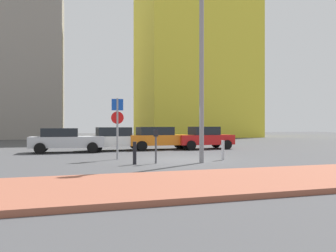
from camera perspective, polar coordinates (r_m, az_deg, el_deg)
The scene contains 13 objects.
ground_plane at distance 15.30m, azimuth 2.17°, elevation -6.01°, with size 120.00×120.00×0.00m, color #424244.
sidewalk_brick at distance 9.63m, azimuth 14.49°, elevation -9.16°, with size 40.00×3.86×0.14m, color #93513D.
parked_car_silver at distance 20.63m, azimuth -17.55°, elevation -2.33°, with size 4.36×2.02×1.47m.
parked_car_white at distance 21.44m, azimuth -9.12°, elevation -2.17°, with size 4.16×2.10×1.52m.
parked_car_orange at distance 22.09m, azimuth -1.46°, elevation -2.08°, with size 4.64×2.12×1.54m.
parked_car_red at distance 22.82m, azimuth 6.36°, elevation -2.04°, with size 3.95×2.01×1.56m.
parking_sign_post at distance 15.76m, azimuth -8.88°, elevation 0.88°, with size 0.60×0.10×2.93m.
parking_meter at distance 13.89m, azimuth -2.15°, elevation -2.79°, with size 0.18×0.14×1.43m.
street_lamp at distance 14.49m, azimuth 5.92°, elevation 12.04°, with size 0.70×0.36×7.97m.
traffic_bollard_near at distance 13.60m, azimuth -5.88°, elevation -4.75°, with size 0.15×0.15×0.95m, color black.
traffic_bollard_mid at distance 15.51m, azimuth 9.62°, elevation -4.21°, with size 0.15×0.15×0.93m, color #B7B7BC.
building_colorful_midrise at distance 51.20m, azimuth 4.49°, elevation 14.65°, with size 15.85×13.87×29.09m, color gold.
building_under_construction at distance 49.78m, azimuth -26.00°, elevation 10.29°, with size 13.79×14.34×20.98m, color gray.
Camera 1 is at (-4.92, -14.40, 1.60)m, focal length 34.71 mm.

